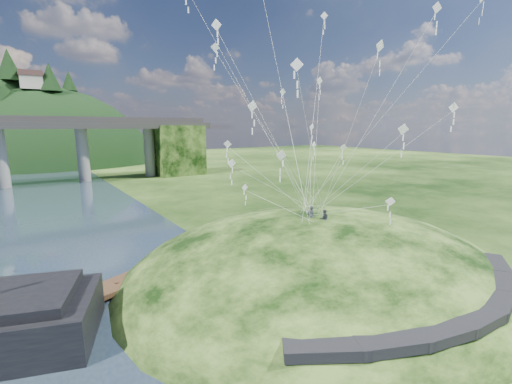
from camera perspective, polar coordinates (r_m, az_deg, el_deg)
ground at (r=25.82m, az=0.21°, el=-18.59°), size 320.00×320.00×0.00m
grass_hill at (r=32.46m, az=10.23°, el=-15.26°), size 36.00×32.00×13.00m
footpath at (r=24.47m, az=30.03°, el=-16.38°), size 22.29×5.84×0.83m
wooden_dock at (r=29.82m, az=-22.17°, el=-14.19°), size 14.75×7.67×1.07m
kite_flyers at (r=29.61m, az=10.31°, el=-2.63°), size 1.39×1.84×1.97m
kite_swarm at (r=30.63m, az=8.93°, el=17.03°), size 18.55×17.69×21.17m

